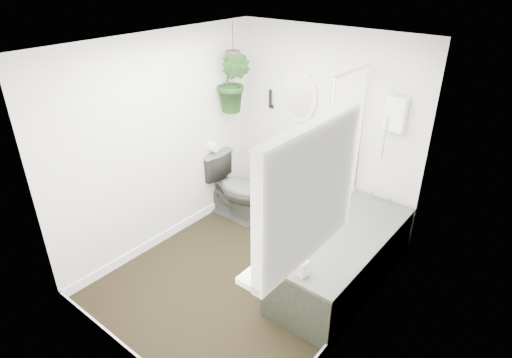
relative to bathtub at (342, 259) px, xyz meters
The scene contains 22 objects.
floor 0.99m from the bathtub, 147.99° to the right, with size 2.30×2.80×0.02m, color black.
ceiling 2.23m from the bathtub, 147.99° to the right, with size 2.30×2.80×0.02m, color white.
wall_back 1.49m from the bathtub, 131.32° to the left, with size 2.30×0.02×2.30m, color white.
wall_front 2.24m from the bathtub, 112.73° to the right, with size 2.30×0.02×2.30m, color white.
wall_left 2.20m from the bathtub, 165.69° to the right, with size 0.02×2.80×2.30m, color white.
wall_right 1.06m from the bathtub, 54.25° to the right, with size 0.02×2.80×2.30m, color white.
skirting 0.97m from the bathtub, 147.99° to the right, with size 2.30×2.80×0.10m, color white.
bathtub is the anchor object (origin of this frame).
bath_screen 1.15m from the bathtub, 123.96° to the left, with size 0.04×0.72×1.40m, color silver, non-canonical shape.
shower_box 1.51m from the bathtub, 90.00° to the left, with size 0.20×0.10×0.35m, color white.
oval_mirror 1.88m from the bathtub, 142.98° to the left, with size 0.46×0.03×0.62m, color beige.
wall_sconce 2.09m from the bathtub, 151.04° to the left, with size 0.04×0.04×0.22m, color black.
toilet_roll_holder 2.01m from the bathtub, behind, with size 0.11×0.11×0.11m, color white.
window_recess 1.84m from the bathtub, 76.41° to the right, with size 0.08×1.00×0.90m, color white.
window_sill 1.54m from the bathtub, 79.61° to the right, with size 0.18×1.00×0.04m, color white.
window_blinds 1.83m from the bathtub, 78.46° to the right, with size 0.01×0.86×0.76m, color white.
toilet 1.68m from the bathtub, 169.98° to the left, with size 0.45×0.79×0.81m, color #4B4D47.
pedestal_sink 1.31m from the bathtub, 152.53° to the left, with size 0.49×0.42×0.83m, color #4B4D47, non-canonical shape.
sill_plant 1.62m from the bathtub, 81.88° to the right, with size 0.21×0.18×0.24m, color black.
hanging_plant 2.27m from the bathtub, 165.74° to the left, with size 0.39×0.31×0.71m, color black.
soap_bottle 0.84m from the bathtub, 89.87° to the right, with size 0.09×0.10×0.21m, color black.
hanging_pot 2.46m from the bathtub, 165.74° to the left, with size 0.16×0.16×0.12m, color #4F3930.
Camera 1 is at (2.24, -2.64, 2.91)m, focal length 30.00 mm.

